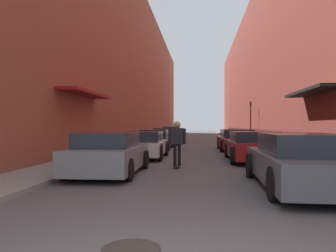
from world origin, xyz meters
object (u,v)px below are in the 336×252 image
(parked_car_left_2, at_px, (156,140))
(parked_car_right_0, at_px, (300,162))
(parked_car_left_4, at_px, (172,134))
(parked_car_left_0, at_px, (109,154))
(manhole_cover, at_px, (131,249))
(parked_car_right_1, at_px, (252,146))
(parked_car_left_1, at_px, (143,145))
(skateboarder, at_px, (177,139))
(traffic_light, at_px, (251,117))
(parked_car_right_2, at_px, (236,140))
(parked_car_left_3, at_px, (167,137))

(parked_car_left_2, height_order, parked_car_right_0, parked_car_right_0)
(parked_car_left_4, height_order, parked_car_right_0, parked_car_left_4)
(parked_car_left_0, relative_size, parked_car_left_2, 0.92)
(parked_car_left_0, distance_m, parked_car_right_0, 5.35)
(parked_car_right_0, distance_m, manhole_cover, 5.16)
(parked_car_left_2, distance_m, parked_car_right_1, 8.07)
(parked_car_left_1, distance_m, skateboarder, 3.69)
(parked_car_left_4, distance_m, traffic_light, 7.32)
(parked_car_left_4, relative_size, skateboarder, 2.74)
(parked_car_left_0, height_order, skateboarder, skateboarder)
(skateboarder, bearing_deg, parked_car_left_2, 102.35)
(parked_car_right_1, height_order, parked_car_right_2, parked_car_right_2)
(parked_car_right_1, bearing_deg, parked_car_right_0, -88.42)
(parked_car_left_2, height_order, traffic_light, traffic_light)
(parked_car_left_1, height_order, manhole_cover, parked_car_left_1)
(parked_car_left_0, height_order, parked_car_left_3, parked_car_left_0)
(parked_car_left_3, xyz_separation_m, skateboarder, (1.77, -13.80, 0.38))
(parked_car_right_0, bearing_deg, skateboarder, 131.57)
(parked_car_left_3, bearing_deg, parked_car_right_0, -74.28)
(parked_car_right_1, distance_m, skateboarder, 3.80)
(parked_car_right_2, bearing_deg, manhole_cover, -100.53)
(parked_car_left_2, distance_m, parked_car_left_3, 5.00)
(parked_car_left_0, xyz_separation_m, parked_car_right_2, (4.84, 9.88, 0.00))
(parked_car_right_1, bearing_deg, skateboarder, -141.06)
(parked_car_left_3, xyz_separation_m, traffic_light, (7.02, 4.28, 1.65))
(parked_car_left_2, height_order, parked_car_left_4, parked_car_left_4)
(parked_car_left_2, bearing_deg, parked_car_left_1, -88.36)
(parked_car_left_3, distance_m, manhole_cover, 21.44)
(parked_car_left_3, relative_size, skateboarder, 2.56)
(parked_car_left_3, height_order, parked_car_right_0, parked_car_right_0)
(parked_car_right_2, height_order, skateboarder, skateboarder)
(parked_car_right_2, bearing_deg, parked_car_left_0, -116.10)
(parked_car_left_2, relative_size, parked_car_left_3, 1.09)
(parked_car_left_0, distance_m, traffic_light, 21.10)
(manhole_cover, bearing_deg, parked_car_left_3, 94.68)
(manhole_cover, bearing_deg, traffic_light, 78.40)
(skateboarder, relative_size, traffic_light, 0.47)
(parked_car_left_0, xyz_separation_m, parked_car_left_2, (0.00, 10.50, -0.03))
(parked_car_left_3, bearing_deg, parked_car_left_4, 90.52)
(parked_car_left_4, bearing_deg, manhole_cover, -86.15)
(parked_car_right_2, bearing_deg, skateboarder, -109.55)
(parked_car_left_4, distance_m, parked_car_right_0, 23.16)
(parked_car_right_2, distance_m, traffic_light, 10.29)
(parked_car_left_2, distance_m, traffic_light, 11.84)
(parked_car_left_1, relative_size, parked_car_right_1, 0.93)
(traffic_light, bearing_deg, parked_car_left_0, -109.96)
(parked_car_right_0, bearing_deg, manhole_cover, -127.49)
(parked_car_right_2, bearing_deg, parked_car_left_2, 172.74)
(traffic_light, bearing_deg, parked_car_left_3, -148.63)
(parked_car_left_1, xyz_separation_m, parked_car_right_2, (4.68, 4.98, 0.02))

